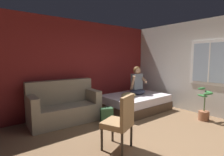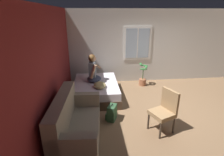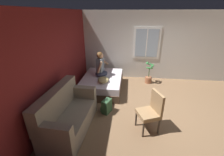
{
  "view_description": "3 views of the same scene",
  "coord_description": "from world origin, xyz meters",
  "px_view_note": "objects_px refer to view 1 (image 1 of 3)",
  "views": [
    {
      "loc": [
        -2.66,
        -1.7,
        1.6
      ],
      "look_at": [
        0.33,
        2.05,
        1.06
      ],
      "focal_mm": 28.0,
      "sensor_mm": 36.0,
      "label": 1
    },
    {
      "loc": [
        -3.95,
        2.02,
        2.54
      ],
      "look_at": [
        0.03,
        1.61,
        1.05
      ],
      "focal_mm": 28.0,
      "sensor_mm": 36.0,
      "label": 2
    },
    {
      "loc": [
        -3.65,
        1.08,
        2.61
      ],
      "look_at": [
        0.49,
        1.56,
        0.77
      ],
      "focal_mm": 24.0,
      "sensor_mm": 36.0,
      "label": 3
    }
  ],
  "objects_px": {
    "couch": "(64,106)",
    "throw_pillow": "(129,95)",
    "bed": "(135,103)",
    "cell_phone": "(137,97)",
    "backpack": "(106,116)",
    "side_chair": "(121,120)",
    "potted_plant": "(204,109)",
    "person_seated": "(137,83)"
  },
  "relations": [
    {
      "from": "side_chair",
      "to": "cell_phone",
      "type": "height_order",
      "value": "side_chair"
    },
    {
      "from": "person_seated",
      "to": "potted_plant",
      "type": "relative_size",
      "value": 1.03
    },
    {
      "from": "bed",
      "to": "person_seated",
      "type": "distance_m",
      "value": 0.62
    },
    {
      "from": "backpack",
      "to": "couch",
      "type": "bearing_deg",
      "value": 132.07
    },
    {
      "from": "cell_phone",
      "to": "side_chair",
      "type": "bearing_deg",
      "value": -22.47
    },
    {
      "from": "bed",
      "to": "side_chair",
      "type": "xyz_separation_m",
      "value": [
        -1.92,
        -1.49,
        0.3
      ]
    },
    {
      "from": "potted_plant",
      "to": "side_chair",
      "type": "bearing_deg",
      "value": 174.57
    },
    {
      "from": "side_chair",
      "to": "backpack",
      "type": "xyz_separation_m",
      "value": [
        0.53,
        1.13,
        -0.34
      ]
    },
    {
      "from": "person_seated",
      "to": "backpack",
      "type": "height_order",
      "value": "person_seated"
    },
    {
      "from": "backpack",
      "to": "person_seated",
      "type": "bearing_deg",
      "value": 15.78
    },
    {
      "from": "backpack",
      "to": "throw_pillow",
      "type": "bearing_deg",
      "value": 14.27
    },
    {
      "from": "couch",
      "to": "potted_plant",
      "type": "distance_m",
      "value": 3.62
    },
    {
      "from": "couch",
      "to": "throw_pillow",
      "type": "xyz_separation_m",
      "value": [
        1.73,
        -0.57,
        0.16
      ]
    },
    {
      "from": "backpack",
      "to": "potted_plant",
      "type": "xyz_separation_m",
      "value": [
        2.13,
        -1.38,
        0.11
      ]
    },
    {
      "from": "bed",
      "to": "backpack",
      "type": "height_order",
      "value": "bed"
    },
    {
      "from": "bed",
      "to": "couch",
      "type": "bearing_deg",
      "value": 167.91
    },
    {
      "from": "side_chair",
      "to": "cell_phone",
      "type": "relative_size",
      "value": 6.81
    },
    {
      "from": "throw_pillow",
      "to": "person_seated",
      "type": "bearing_deg",
      "value": 18.47
    },
    {
      "from": "side_chair",
      "to": "backpack",
      "type": "relative_size",
      "value": 2.14
    },
    {
      "from": "backpack",
      "to": "bed",
      "type": "bearing_deg",
      "value": 14.81
    },
    {
      "from": "couch",
      "to": "potted_plant",
      "type": "xyz_separation_m",
      "value": [
        2.87,
        -2.2,
        -0.09
      ]
    },
    {
      "from": "side_chair",
      "to": "couch",
      "type": "bearing_deg",
      "value": 96.11
    },
    {
      "from": "couch",
      "to": "bed",
      "type": "bearing_deg",
      "value": -12.09
    },
    {
      "from": "backpack",
      "to": "potted_plant",
      "type": "height_order",
      "value": "potted_plant"
    },
    {
      "from": "bed",
      "to": "potted_plant",
      "type": "xyz_separation_m",
      "value": [
        0.74,
        -1.75,
        0.07
      ]
    },
    {
      "from": "backpack",
      "to": "cell_phone",
      "type": "distance_m",
      "value": 1.27
    },
    {
      "from": "side_chair",
      "to": "person_seated",
      "type": "height_order",
      "value": "person_seated"
    },
    {
      "from": "side_chair",
      "to": "cell_phone",
      "type": "distance_m",
      "value": 2.17
    },
    {
      "from": "bed",
      "to": "cell_phone",
      "type": "xyz_separation_m",
      "value": [
        -0.16,
        -0.23,
        0.25
      ]
    },
    {
      "from": "cell_phone",
      "to": "couch",
      "type": "bearing_deg",
      "value": -77.34
    },
    {
      "from": "person_seated",
      "to": "throw_pillow",
      "type": "xyz_separation_m",
      "value": [
        -0.54,
        -0.18,
        -0.29
      ]
    },
    {
      "from": "couch",
      "to": "throw_pillow",
      "type": "distance_m",
      "value": 1.82
    },
    {
      "from": "couch",
      "to": "throw_pillow",
      "type": "bearing_deg",
      "value": -18.3
    },
    {
      "from": "bed",
      "to": "backpack",
      "type": "xyz_separation_m",
      "value": [
        -1.38,
        -0.37,
        -0.04
      ]
    },
    {
      "from": "couch",
      "to": "backpack",
      "type": "xyz_separation_m",
      "value": [
        0.74,
        -0.82,
        -0.2
      ]
    },
    {
      "from": "person_seated",
      "to": "cell_phone",
      "type": "relative_size",
      "value": 6.08
    },
    {
      "from": "cell_phone",
      "to": "throw_pillow",
      "type": "bearing_deg",
      "value": -83.23
    },
    {
      "from": "side_chair",
      "to": "potted_plant",
      "type": "height_order",
      "value": "side_chair"
    },
    {
      "from": "cell_phone",
      "to": "potted_plant",
      "type": "bearing_deg",
      "value": 62.59
    },
    {
      "from": "couch",
      "to": "person_seated",
      "type": "distance_m",
      "value": 2.34
    },
    {
      "from": "person_seated",
      "to": "backpack",
      "type": "relative_size",
      "value": 1.91
    },
    {
      "from": "bed",
      "to": "throw_pillow",
      "type": "relative_size",
      "value": 3.99
    }
  ]
}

